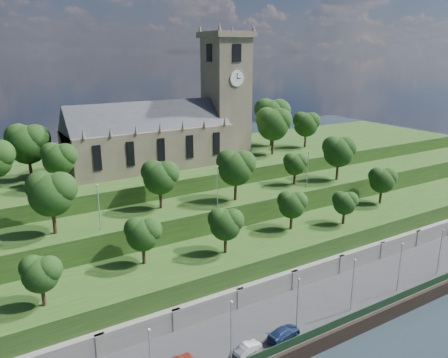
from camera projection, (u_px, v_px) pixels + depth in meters
ground at (320, 351)px, 56.37m from camera, size 320.00×320.00×0.00m
promenade at (290, 321)px, 61.01m from camera, size 160.00×12.00×2.00m
quay_wall at (321, 344)px, 56.02m from camera, size 160.00×0.50×2.20m
fence at (318, 332)px, 56.13m from camera, size 160.00×0.10×1.20m
retaining_wall at (265, 292)px, 65.49m from camera, size 160.00×2.10×5.00m
embankment_lower at (243, 267)px, 70.01m from camera, size 160.00×12.00×8.00m
embankment_upper at (209, 232)px, 78.48m from camera, size 160.00×10.00×12.00m
hilltop at (162, 193)px, 95.28m from camera, size 160.00×32.00×15.00m
church at (171, 127)px, 88.17m from camera, size 38.60×12.35×27.60m
trees_lower at (261, 212)px, 69.51m from camera, size 69.43×8.64×7.39m
trees_upper at (218, 168)px, 74.91m from camera, size 61.71×8.80×9.29m
trees_hilltop at (194, 129)px, 90.29m from camera, size 73.73×16.49×11.52m
lamp_posts_promenade at (298, 302)px, 55.57m from camera, size 60.36×0.36×7.98m
lamp_posts_upper at (217, 183)px, 73.18m from camera, size 40.36×0.36×7.06m
car_middle at (248, 348)px, 53.02m from camera, size 3.96×2.01×1.24m
car_right at (284, 333)px, 55.71m from camera, size 5.24×2.86×1.44m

